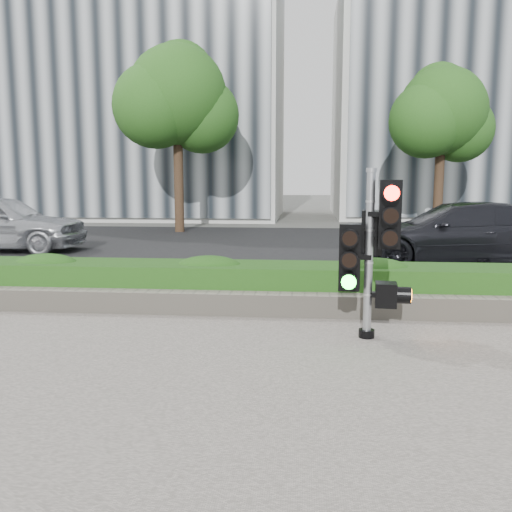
# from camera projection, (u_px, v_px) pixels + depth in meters

# --- Properties ---
(ground) EXTENTS (120.00, 120.00, 0.00)m
(ground) POSITION_uv_depth(u_px,v_px,m) (272.00, 358.00, 6.41)
(ground) COLOR #51514C
(ground) RESTS_ON ground
(sidewalk) EXTENTS (16.00, 11.00, 0.03)m
(sidewalk) POSITION_uv_depth(u_px,v_px,m) (251.00, 469.00, 3.94)
(sidewalk) COLOR #9E9389
(sidewalk) RESTS_ON ground
(road) EXTENTS (60.00, 13.00, 0.02)m
(road) POSITION_uv_depth(u_px,v_px,m) (292.00, 248.00, 16.26)
(road) COLOR black
(road) RESTS_ON ground
(curb) EXTENTS (60.00, 0.25, 0.12)m
(curb) POSITION_uv_depth(u_px,v_px,m) (283.00, 296.00, 9.50)
(curb) COLOR gray
(curb) RESTS_ON ground
(stone_wall) EXTENTS (12.00, 0.32, 0.34)m
(stone_wall) POSITION_uv_depth(u_px,v_px,m) (280.00, 304.00, 8.25)
(stone_wall) COLOR gray
(stone_wall) RESTS_ON sidewalk
(hedge) EXTENTS (12.00, 1.00, 0.68)m
(hedge) POSITION_uv_depth(u_px,v_px,m) (282.00, 285.00, 8.87)
(hedge) COLOR #347423
(hedge) RESTS_ON sidewalk
(building_left) EXTENTS (16.00, 9.00, 15.00)m
(building_left) POSITION_uv_depth(u_px,v_px,m) (131.00, 75.00, 28.80)
(building_left) COLOR #B7B7B2
(building_left) RESTS_ON ground
(building_right) EXTENTS (18.00, 10.00, 12.00)m
(building_right) POSITION_uv_depth(u_px,v_px,m) (504.00, 105.00, 29.19)
(building_right) COLOR #B7B7B2
(building_right) RESTS_ON ground
(tree_left) EXTENTS (4.61, 4.03, 7.34)m
(tree_left) POSITION_uv_depth(u_px,v_px,m) (177.00, 99.00, 20.43)
(tree_left) COLOR black
(tree_left) RESTS_ON ground
(tree_right) EXTENTS (4.10, 3.58, 6.53)m
(tree_right) POSITION_uv_depth(u_px,v_px,m) (441.00, 115.00, 20.59)
(tree_right) COLOR black
(tree_right) RESTS_ON ground
(traffic_signal) EXTENTS (0.78, 0.59, 2.21)m
(traffic_signal) POSITION_uv_depth(u_px,v_px,m) (372.00, 245.00, 6.99)
(traffic_signal) COLOR black
(traffic_signal) RESTS_ON sidewalk
(car_dark) EXTENTS (5.29, 2.34, 1.51)m
(car_dark) POSITION_uv_depth(u_px,v_px,m) (456.00, 233.00, 13.12)
(car_dark) COLOR black
(car_dark) RESTS_ON road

